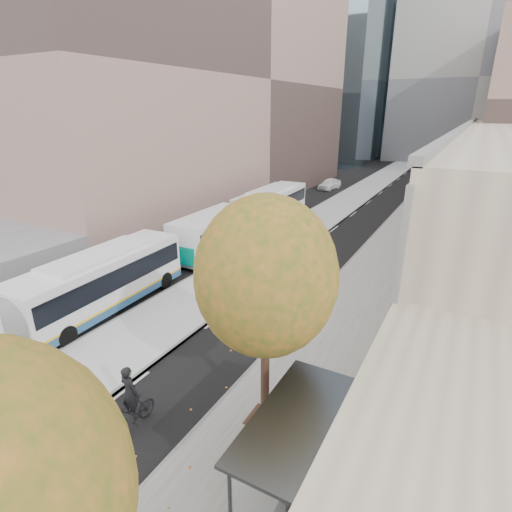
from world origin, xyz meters
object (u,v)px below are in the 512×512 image
Objects in this scene: bus_shelter at (301,433)px; distant_car at (329,184)px; bus_far at (250,216)px; cyclist at (131,405)px; bus_near at (32,314)px.

distant_car is at bearing 107.97° from bus_shelter.
bus_far is at bearing -79.80° from distant_car.
bus_near is at bearing 173.68° from cyclist.
cyclist is 43.44m from distant_car.
bus_shelter is 1.89× the size of cyclist.
bus_shelter is at bearing -7.80° from bus_near.
distant_car is at bearing 106.09° from cyclist.
bus_near is 0.96× the size of bus_far.
bus_far is 4.43× the size of distant_car.
bus_near is at bearing -91.66° from bus_far.
cyclist is at bearing -72.14° from bus_far.
bus_shelter is at bearing -64.15° from distant_car.
bus_shelter is 0.24× the size of bus_far.
bus_far reaches higher than distant_car.
distant_car is (-0.85, 41.20, -0.89)m from bus_near.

